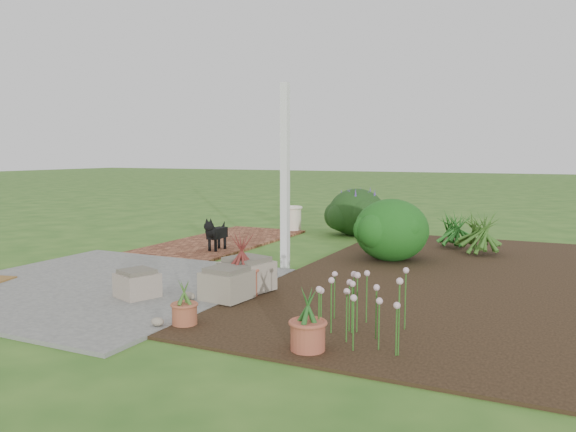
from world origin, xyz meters
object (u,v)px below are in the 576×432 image
at_px(evergreen_shrub, 391,228).
at_px(black_dog, 215,232).
at_px(stone_trough_near, 227,285).
at_px(cream_ceramic_urn, 293,218).

bearing_deg(evergreen_shrub, black_dog, -168.99).
bearing_deg(black_dog, stone_trough_near, -54.34).
xyz_separation_m(black_dog, cream_ceramic_urn, (0.09, 2.69, -0.06)).
bearing_deg(stone_trough_near, cream_ceramic_urn, 107.76).
xyz_separation_m(stone_trough_near, evergreen_shrub, (0.96, 3.00, 0.30)).
distance_m(stone_trough_near, black_dog, 3.03).
relative_size(stone_trough_near, black_dog, 0.78).
xyz_separation_m(cream_ceramic_urn, evergreen_shrub, (2.61, -2.17, 0.22)).
bearing_deg(evergreen_shrub, stone_trough_near, -107.74).
height_order(black_dog, cream_ceramic_urn, black_dog).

